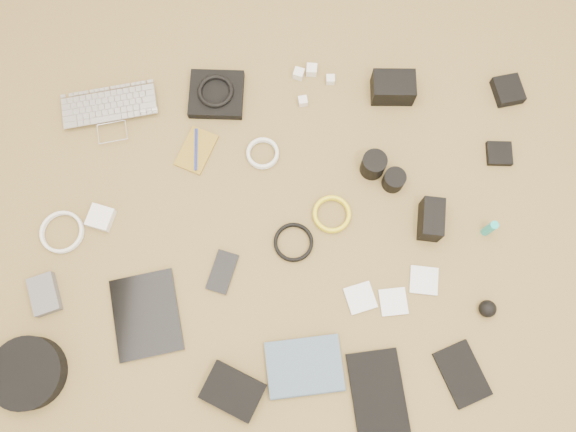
{
  "coord_description": "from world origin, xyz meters",
  "views": [
    {
      "loc": [
        0.05,
        -0.38,
        1.58
      ],
      "look_at": [
        0.03,
        0.04,
        0.02
      ],
      "focal_mm": 35.0,
      "sensor_mm": 36.0,
      "label": 1
    }
  ],
  "objects_px": {
    "laptop": "(111,118)",
    "tablet": "(146,315)",
    "headphone_case": "(28,373)",
    "paperback": "(308,396)",
    "phone": "(222,272)",
    "dslr_camera": "(393,88)"
  },
  "relations": [
    {
      "from": "laptop",
      "to": "tablet",
      "type": "height_order",
      "value": "laptop"
    },
    {
      "from": "headphone_case",
      "to": "paperback",
      "type": "relative_size",
      "value": 0.96
    },
    {
      "from": "tablet",
      "to": "paperback",
      "type": "height_order",
      "value": "paperback"
    },
    {
      "from": "paperback",
      "to": "headphone_case",
      "type": "bearing_deg",
      "value": 78.71
    },
    {
      "from": "tablet",
      "to": "phone",
      "type": "distance_m",
      "value": 0.24
    },
    {
      "from": "dslr_camera",
      "to": "paperback",
      "type": "relative_size",
      "value": 0.63
    },
    {
      "from": "dslr_camera",
      "to": "phone",
      "type": "xyz_separation_m",
      "value": [
        -0.49,
        -0.58,
        -0.03
      ]
    },
    {
      "from": "dslr_camera",
      "to": "headphone_case",
      "type": "relative_size",
      "value": 0.66
    },
    {
      "from": "dslr_camera",
      "to": "phone",
      "type": "bearing_deg",
      "value": -131.56
    },
    {
      "from": "laptop",
      "to": "tablet",
      "type": "bearing_deg",
      "value": -87.21
    },
    {
      "from": "laptop",
      "to": "headphone_case",
      "type": "height_order",
      "value": "headphone_case"
    },
    {
      "from": "dslr_camera",
      "to": "tablet",
      "type": "relative_size",
      "value": 0.55
    },
    {
      "from": "tablet",
      "to": "headphone_case",
      "type": "xyz_separation_m",
      "value": [
        -0.3,
        -0.17,
        0.02
      ]
    },
    {
      "from": "dslr_camera",
      "to": "paperback",
      "type": "distance_m",
      "value": 0.94
    },
    {
      "from": "tablet",
      "to": "paperback",
      "type": "distance_m",
      "value": 0.5
    },
    {
      "from": "tablet",
      "to": "phone",
      "type": "relative_size",
      "value": 1.94
    },
    {
      "from": "laptop",
      "to": "dslr_camera",
      "type": "xyz_separation_m",
      "value": [
        0.86,
        0.11,
        0.03
      ]
    },
    {
      "from": "phone",
      "to": "paperback",
      "type": "bearing_deg",
      "value": -37.26
    },
    {
      "from": "headphone_case",
      "to": "laptop",
      "type": "bearing_deg",
      "value": 80.02
    },
    {
      "from": "tablet",
      "to": "paperback",
      "type": "bearing_deg",
      "value": -37.67
    },
    {
      "from": "dslr_camera",
      "to": "tablet",
      "type": "distance_m",
      "value": 0.99
    },
    {
      "from": "headphone_case",
      "to": "paperback",
      "type": "distance_m",
      "value": 0.75
    }
  ]
}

